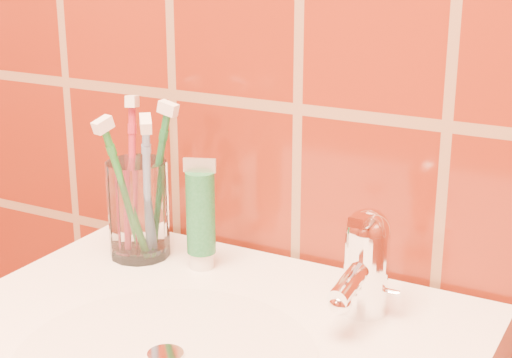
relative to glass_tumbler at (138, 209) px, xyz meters
The scene contains 7 objects.
glass_tumbler is the anchor object (origin of this frame).
toothpaste_tube 0.09m from the glass_tumbler, ahead, with size 0.04×0.04×0.14m.
faucet 0.31m from the glass_tumbler, ahead, with size 0.05×0.11×0.12m.
toothbrush_0 0.04m from the glass_tumbler, 26.52° to the left, with size 0.07×0.02×0.21m, color #1B6735, non-canonical shape.
toothbrush_1 0.05m from the glass_tumbler, 34.58° to the right, with size 0.07×0.08×0.20m, color #6A8ABC, non-canonical shape.
toothbrush_2 0.04m from the glass_tumbler, 81.60° to the right, with size 0.04×0.08×0.20m, color #217C2D, non-canonical shape.
toothbrush_3 0.04m from the glass_tumbler, 144.93° to the left, with size 0.04×0.05×0.21m, color #AE253B, non-canonical shape.
Camera 1 is at (0.40, 0.36, 1.25)m, focal length 55.00 mm.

